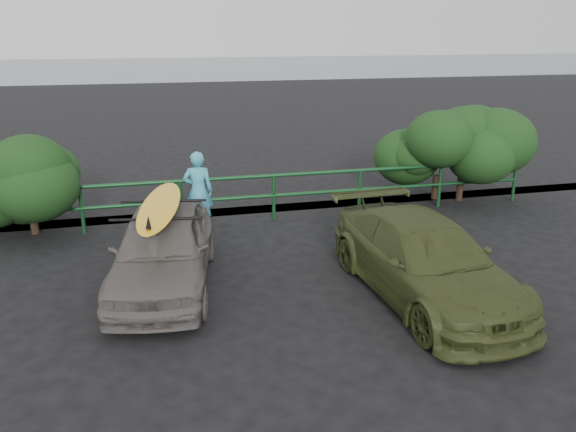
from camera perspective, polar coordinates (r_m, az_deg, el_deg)
The scene contains 9 objects.
ground at distance 7.82m, azimuth -0.83°, elevation -12.43°, with size 80.00×80.00×0.00m, color black.
ocean at distance 66.68m, azimuth -12.73°, elevation 14.54°, with size 200.00×200.00×0.00m, color slate.
guardrail at distance 12.15m, azimuth -6.08°, elevation 1.64°, with size 14.00×0.08×1.04m, color #12411D, non-canonical shape.
shrub_right at distance 13.99m, azimuth 14.37°, elevation 5.67°, with size 3.20×2.40×2.11m, color #1A3C16, non-canonical shape.
sedan at distance 9.29m, azimuth -12.57°, elevation -3.28°, with size 1.52×3.77×1.28m, color #615A56.
olive_vehicle at distance 8.98m, azimuth 13.70°, elevation -4.34°, with size 1.72×4.23×1.23m, color #3A431D.
man at distance 11.75m, azimuth -9.10°, elevation 2.52°, with size 0.61×0.40×1.67m, color #42ADC6.
roof_rack at distance 9.07m, azimuth -12.86°, elevation 0.63°, with size 1.39×0.98×0.05m, color black, non-canonical shape.
surfboard at distance 9.05m, azimuth -12.89°, elevation 1.02°, with size 0.58×2.82×0.08m, color yellow.
Camera 1 is at (-1.47, -6.55, 4.01)m, focal length 35.00 mm.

